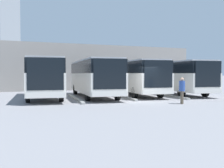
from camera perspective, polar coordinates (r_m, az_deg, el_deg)
ground_plane at (r=20.37m, az=6.56°, el=-3.52°), size 600.00×600.00×0.00m
bus_0 at (r=27.92m, az=12.61°, el=1.54°), size 4.06×11.33×3.13m
curb_divider_0 at (r=25.46m, az=10.91°, el=-2.27°), size 1.31×7.77×0.15m
bus_1 at (r=26.26m, az=4.43°, el=1.56°), size 4.06×11.33×3.13m
curb_divider_1 at (r=23.95m, az=1.80°, el=-2.50°), size 1.31×7.77×0.15m
bus_2 at (r=24.05m, az=-3.73°, el=1.52°), size 4.06×11.33×3.13m
curb_divider_2 at (r=21.95m, az=-7.45°, el=-2.93°), size 1.31×7.77×0.15m
bus_3 at (r=23.50m, az=-13.75°, el=1.46°), size 4.06×11.33×3.13m
pedestrian at (r=19.04m, az=14.04°, el=-1.13°), size 0.54×0.54×1.74m
station_building at (r=39.65m, az=-8.33°, el=3.28°), size 30.96×13.71×5.65m
office_tower at (r=237.91m, az=-20.04°, el=9.12°), size 14.67×14.67×65.06m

